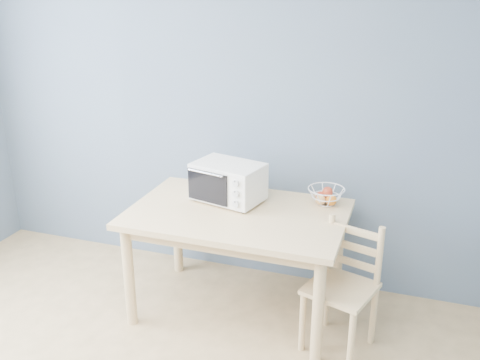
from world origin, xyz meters
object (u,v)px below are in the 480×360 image
(dining_table, at_px, (238,225))
(toaster_oven, at_px, (226,181))
(fruit_basket, at_px, (326,196))
(dining_chair, at_px, (343,288))

(dining_table, distance_m, toaster_oven, 0.32)
(fruit_basket, bearing_deg, toaster_oven, -167.18)
(fruit_basket, xyz_separation_m, dining_chair, (0.21, -0.44, -0.41))
(toaster_oven, bearing_deg, dining_table, -34.67)
(fruit_basket, bearing_deg, dining_chair, -64.73)
(toaster_oven, xyz_separation_m, dining_chair, (0.86, -0.29, -0.49))
(fruit_basket, relative_size, dining_chair, 0.40)
(dining_table, bearing_deg, fruit_basket, 29.95)
(toaster_oven, distance_m, dining_chair, 1.04)
(dining_table, xyz_separation_m, fruit_basket, (0.52, 0.30, 0.16))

